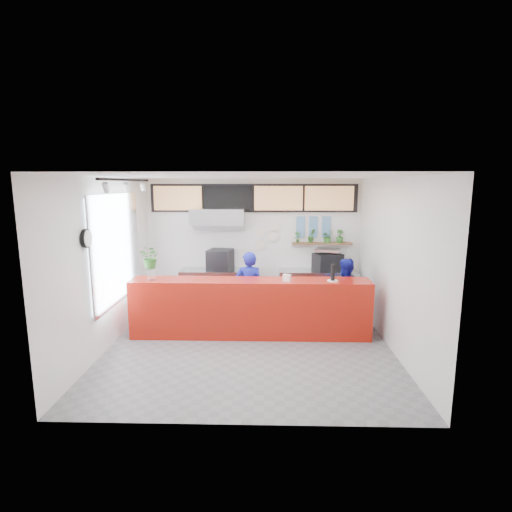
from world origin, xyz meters
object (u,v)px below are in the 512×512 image
at_px(service_counter, 250,308).
at_px(espresso_machine, 328,262).
at_px(staff_center, 249,290).
at_px(panini_oven, 220,260).
at_px(staff_right, 344,293).
at_px(pepper_mill, 333,272).

bearing_deg(service_counter, espresso_machine, 46.37).
distance_m(service_counter, staff_center, 0.55).
bearing_deg(espresso_machine, panini_oven, 159.23).
relative_size(espresso_machine, staff_right, 0.43).
height_order(service_counter, staff_center, staff_center).
xyz_separation_m(staff_center, pepper_mill, (1.58, -0.56, 0.49)).
bearing_deg(staff_right, staff_center, -29.44).
xyz_separation_m(service_counter, staff_right, (1.87, 0.53, 0.16)).
bearing_deg(pepper_mill, panini_oven, 140.90).
distance_m(service_counter, staff_right, 1.95).
relative_size(staff_center, pepper_mill, 5.05).
relative_size(panini_oven, pepper_mill, 1.72).
distance_m(staff_center, pepper_mill, 1.74).
bearing_deg(pepper_mill, espresso_machine, 84.25).
distance_m(panini_oven, staff_right, 2.96).
relative_size(espresso_machine, staff_center, 0.39).
xyz_separation_m(espresso_machine, pepper_mill, (-0.19, -1.87, 0.17)).
xyz_separation_m(service_counter, panini_oven, (-0.77, 1.80, 0.59)).
distance_m(panini_oven, pepper_mill, 2.96).
bearing_deg(service_counter, pepper_mill, -2.55).
bearing_deg(espresso_machine, pepper_mill, -116.52).
bearing_deg(panini_oven, staff_center, -49.16).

